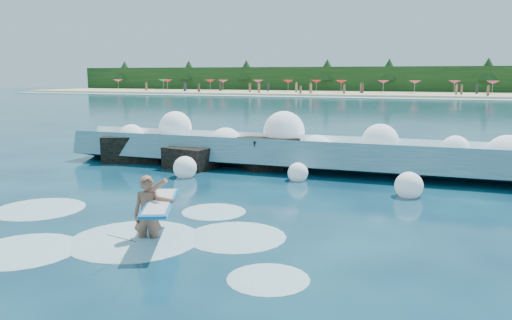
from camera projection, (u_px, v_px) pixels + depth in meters
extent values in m
plane|color=#072038|center=(173.00, 217.00, 12.45)|extent=(200.00, 200.00, 0.00)
cube|color=tan|center=(398.00, 94.00, 84.78)|extent=(140.00, 20.00, 0.40)
cube|color=silver|center=(393.00, 98.00, 74.60)|extent=(140.00, 5.00, 0.08)
cube|color=black|center=(403.00, 80.00, 93.67)|extent=(140.00, 4.00, 5.00)
cube|color=teal|center=(300.00, 157.00, 18.65)|extent=(18.45, 2.81, 1.54)
cube|color=white|center=(306.00, 142.00, 19.31)|extent=(18.45, 1.30, 0.72)
cube|color=black|center=(134.00, 150.00, 20.55)|extent=(2.77, 2.46, 1.24)
cube|color=black|center=(190.00, 159.00, 18.83)|extent=(1.92, 1.61, 0.95)
cube|color=black|center=(268.00, 155.00, 19.02)|extent=(2.43, 2.43, 1.34)
imported|color=#8F5742|center=(148.00, 215.00, 10.56)|extent=(0.72, 0.58, 1.70)
cube|color=blue|center=(160.00, 202.00, 10.47)|extent=(1.39, 2.35, 0.06)
cube|color=silver|center=(160.00, 202.00, 10.46)|extent=(1.22, 2.13, 0.06)
cylinder|color=black|center=(122.00, 238.00, 9.41)|extent=(0.01, 0.91, 0.43)
sphere|color=white|center=(132.00, 137.00, 20.80)|extent=(1.06, 1.06, 1.06)
sphere|color=white|center=(175.00, 128.00, 20.55)|extent=(1.35, 1.35, 1.35)
sphere|color=white|center=(226.00, 144.00, 19.63)|extent=(1.30, 1.30, 1.30)
sphere|color=white|center=(284.00, 132.00, 19.43)|extent=(1.61, 1.61, 1.61)
sphere|color=white|center=(317.00, 151.00, 18.05)|extent=(1.16, 1.16, 1.16)
sphere|color=white|center=(380.00, 142.00, 17.82)|extent=(1.33, 1.33, 1.33)
sphere|color=white|center=(455.00, 150.00, 17.06)|extent=(0.97, 0.97, 0.97)
sphere|color=white|center=(507.00, 156.00, 16.20)|extent=(1.41, 1.41, 1.41)
sphere|color=white|center=(185.00, 168.00, 17.24)|extent=(0.82, 0.82, 0.82)
sphere|color=white|center=(298.00, 173.00, 16.70)|extent=(0.69, 0.69, 0.69)
sphere|color=white|center=(409.00, 186.00, 14.47)|extent=(0.82, 0.82, 0.82)
ellipsoid|color=silver|center=(134.00, 240.00, 10.69)|extent=(2.87, 2.87, 0.14)
ellipsoid|color=silver|center=(23.00, 251.00, 10.04)|extent=(2.25, 2.25, 0.11)
ellipsoid|color=silver|center=(236.00, 237.00, 10.91)|extent=(2.24, 2.24, 0.11)
ellipsoid|color=silver|center=(39.00, 209.00, 13.15)|extent=(2.37, 2.37, 0.12)
ellipsoid|color=silver|center=(214.00, 212.00, 12.89)|extent=(1.69, 1.69, 0.08)
ellipsoid|color=silver|center=(268.00, 279.00, 8.65)|extent=(1.48, 1.48, 0.07)
cone|color=#C3395C|center=(118.00, 81.00, 103.28)|extent=(2.00, 2.00, 0.50)
cone|color=#158971|center=(163.00, 81.00, 104.59)|extent=(2.00, 2.00, 0.50)
cone|color=red|center=(167.00, 81.00, 99.88)|extent=(2.00, 2.00, 0.50)
cone|color=red|center=(210.00, 81.00, 98.50)|extent=(2.00, 2.00, 0.50)
cone|color=#C3395C|center=(223.00, 81.00, 95.43)|extent=(2.00, 2.00, 0.50)
cone|color=#C3395C|center=(258.00, 81.00, 94.73)|extent=(2.00, 2.00, 0.50)
cone|color=red|center=(288.00, 81.00, 93.04)|extent=(2.00, 2.00, 0.50)
cone|color=red|center=(316.00, 81.00, 92.90)|extent=(2.00, 2.00, 0.50)
cone|color=red|center=(341.00, 82.00, 88.74)|extent=(2.00, 2.00, 0.50)
cone|color=#C3395C|center=(383.00, 82.00, 86.35)|extent=(2.00, 2.00, 0.50)
cone|color=#C3395C|center=(415.00, 82.00, 83.18)|extent=(2.00, 2.00, 0.50)
cone|color=#C3395C|center=(455.00, 82.00, 85.07)|extent=(2.00, 2.00, 0.50)
cone|color=#C3395C|center=(493.00, 82.00, 80.32)|extent=(2.00, 2.00, 0.50)
cube|color=#3F332D|center=(311.00, 88.00, 87.69)|extent=(0.35, 0.22, 1.43)
cube|color=#8C664C|center=(484.00, 93.00, 72.22)|extent=(0.35, 0.22, 1.46)
cube|color=#262633|center=(449.00, 89.00, 82.38)|extent=(0.35, 0.22, 1.60)
cube|color=#3F332D|center=(456.00, 89.00, 84.64)|extent=(0.35, 0.22, 1.40)
cube|color=#262633|center=(415.00, 90.00, 78.80)|extent=(0.35, 0.22, 1.43)
cube|color=#8C664C|center=(269.00, 88.00, 89.17)|extent=(0.35, 0.22, 1.35)
cube|color=brown|center=(367.00, 89.00, 84.34)|extent=(0.35, 0.22, 1.45)
cube|color=#3F332D|center=(301.00, 91.00, 82.03)|extent=(0.35, 0.22, 1.57)
cube|color=#262633|center=(458.00, 91.00, 74.78)|extent=(0.35, 0.22, 1.43)
cube|color=#3F332D|center=(308.00, 87.00, 93.68)|extent=(0.35, 0.22, 1.45)
cube|color=#262633|center=(272.00, 87.00, 91.97)|extent=(0.35, 0.22, 1.55)
cube|color=brown|center=(324.00, 89.00, 83.61)|extent=(0.35, 0.22, 1.56)
cube|color=#3F332D|center=(110.00, 87.00, 96.72)|extent=(0.35, 0.22, 1.35)
cube|color=#8C664C|center=(199.00, 88.00, 89.30)|extent=(0.35, 0.22, 1.35)
cube|color=brown|center=(385.00, 89.00, 84.78)|extent=(0.35, 0.22, 1.42)
cube|color=#3F332D|center=(373.00, 88.00, 86.83)|extent=(0.35, 0.22, 1.46)
cube|color=#262633|center=(364.00, 89.00, 82.22)|extent=(0.35, 0.22, 1.44)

